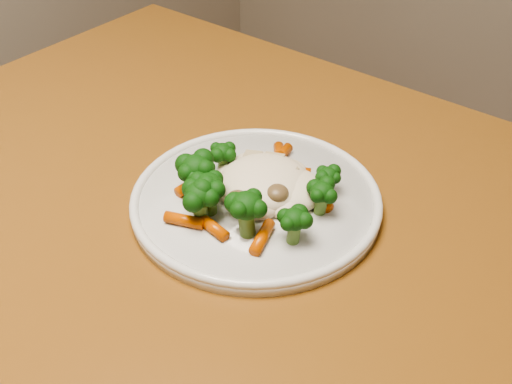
% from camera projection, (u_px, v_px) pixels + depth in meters
% --- Properties ---
extents(dining_table, '(1.24, 0.83, 0.75)m').
position_uv_depth(dining_table, '(299.00, 357.00, 0.65)').
color(dining_table, brown).
rests_on(dining_table, ground).
extents(plate, '(0.26, 0.26, 0.01)m').
position_uv_depth(plate, '(256.00, 202.00, 0.68)').
color(plate, white).
rests_on(plate, dining_table).
extents(meal, '(0.17, 0.18, 0.05)m').
position_uv_depth(meal, '(247.00, 186.00, 0.66)').
color(meal, '#FBE9C9').
rests_on(meal, plate).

